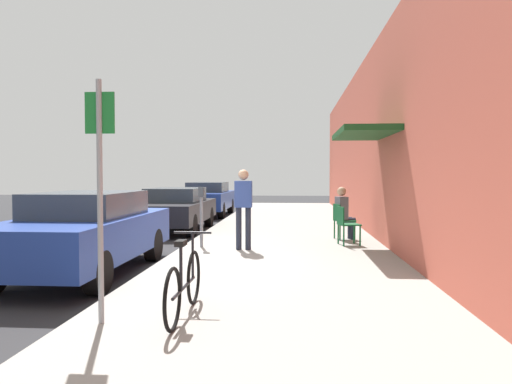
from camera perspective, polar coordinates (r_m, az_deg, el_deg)
The scene contains 13 objects.
ground_plane at distance 9.52m, azimuth -10.73°, elevation -8.33°, with size 60.00×60.00×0.00m, color #2D2D30.
sidewalk_slab at distance 11.17m, azimuth 3.31°, elevation -6.45°, with size 4.50×32.00×0.12m, color #9E9B93.
building_facade at distance 11.28m, azimuth 15.66°, elevation 6.11°, with size 1.40×32.00×5.05m.
parked_car_0 at distance 8.81m, azimuth -19.48°, elevation -4.39°, with size 1.80×4.40×1.41m.
parked_car_1 at distance 14.84m, azimuth -9.50°, elevation -1.90°, with size 1.80×4.40×1.30m.
parked_car_2 at distance 20.26m, azimuth -5.75°, elevation -0.71°, with size 1.80×4.40×1.39m.
parking_meter at distance 10.67m, azimuth -6.46°, elevation -2.39°, with size 0.12×0.10×1.32m.
street_sign at distance 5.39m, azimuth -17.93°, elevation 1.18°, with size 0.32×0.06×2.60m.
bicycle_0 at distance 5.57m, azimuth -8.47°, elevation -10.76°, with size 0.46×1.71×0.90m.
cafe_chair_0 at distance 11.11m, azimuth 10.54°, elevation -3.59°, with size 0.53×0.53×0.87m.
cafe_chair_1 at distance 12.06m, azimuth 10.05°, elevation -3.14°, with size 0.54×0.54×0.87m.
seated_patron_1 at distance 12.06m, azimuth 10.32°, elevation -2.23°, with size 0.50×0.45×1.29m.
pedestrian_standing at distance 10.21m, azimuth -1.49°, elevation -1.26°, with size 0.36×0.22×1.70m.
Camera 1 is at (2.44, -9.04, 1.72)m, focal length 33.90 mm.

